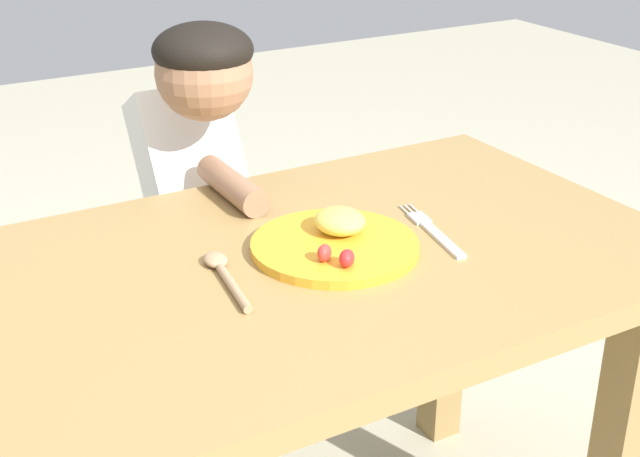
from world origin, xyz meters
name	(u,v)px	position (x,y,z in m)	size (l,w,h in m)	color
dining_table	(314,321)	(0.00, 0.00, 0.58)	(1.19, 0.74, 0.70)	olive
plate	(337,242)	(0.04, 0.00, 0.71)	(0.28, 0.28, 0.06)	gold
fork	(433,231)	(0.22, -0.02, 0.70)	(0.06, 0.23, 0.01)	silver
spoon	(224,272)	(-0.16, 0.00, 0.71)	(0.05, 0.20, 0.02)	tan
person	(196,219)	(-0.01, 0.48, 0.58)	(0.20, 0.45, 1.01)	#345558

